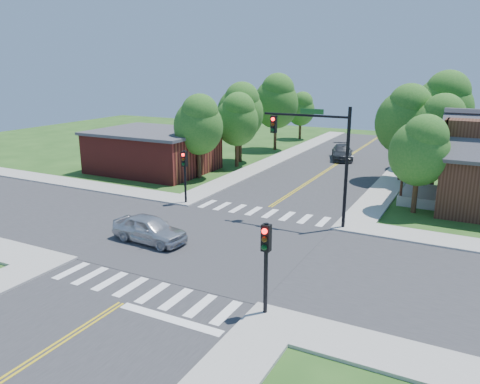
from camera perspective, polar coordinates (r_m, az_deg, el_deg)
The scene contains 25 objects.
ground at distance 25.76m, azimuth -3.16°, elevation -6.31°, with size 100.00×100.00×0.00m, color #224816.
road_ns at distance 25.75m, azimuth -3.16°, elevation -6.27°, with size 10.00×90.00×0.04m, color #2D2D30.
road_ew at distance 25.75m, azimuth -3.16°, elevation -6.26°, with size 90.00×10.00×0.04m, color #2D2D30.
intersection_patch at distance 25.76m, azimuth -3.16°, elevation -6.31°, with size 10.20×10.20×0.06m, color #2D2D30.
sidewalk_nw at distance 46.92m, azimuth -10.04°, elevation 3.50°, with size 40.00×40.00×0.14m.
crosswalk_north at distance 30.92m, azimuth 2.68°, elevation -2.47°, with size 8.85×2.00×0.01m.
crosswalk_south at distance 21.12m, azimuth -11.90°, elevation -11.58°, with size 8.85×2.00×0.01m.
centerline at distance 25.74m, azimuth -3.16°, elevation -6.21°, with size 0.30×90.00×0.01m.
stop_bar at distance 18.80m, azimuth -8.53°, elevation -15.15°, with size 4.60×0.45×0.09m, color white.
signal_mast_ne at distance 27.85m, azimuth 9.63°, elevation 5.52°, with size 5.30×0.42×7.20m.
signal_pole_se at distance 17.73m, azimuth 3.16°, elevation -7.32°, with size 0.34×0.42×3.80m.
signal_pole_nw at distance 32.40m, azimuth -6.77°, elevation 3.05°, with size 0.34×0.42×3.80m.
building_nw at distance 43.57m, azimuth -10.54°, elevation 5.00°, with size 10.40×8.40×3.73m.
tree_e_a at distance 32.04m, azimuth 21.17°, elevation 4.91°, with size 3.83×3.64×6.52m.
tree_e_b at distance 39.31m, azimuth 23.11°, elevation 7.34°, with size 4.37×4.15×7.42m.
tree_e_c at distance 46.41m, azimuth 23.57°, elevation 9.67°, with size 5.32×5.06×9.05m.
tree_e_d at distance 56.22m, azimuth 24.05°, elevation 9.00°, with size 4.12×3.91×7.01m.
tree_w_a at distance 39.71m, azimuth -5.05°, elevation 8.34°, with size 4.23×4.02×7.19m.
tree_w_b at distance 46.36m, azimuth 0.08°, elevation 9.98°, with size 4.65×4.42×7.90m.
tree_w_c at distance 53.37m, azimuth 4.45°, elevation 11.12°, with size 5.06×4.81×8.60m.
tree_w_d at distance 61.79m, azimuth 7.47°, elevation 10.11°, with size 3.62×3.44×6.15m.
tree_house at distance 40.53m, azimuth 19.59°, elevation 8.49°, with size 4.74×4.51×8.06m.
tree_bldg at distance 44.17m, azimuth -0.35°, elevation 8.99°, with size 4.15×3.95×7.06m.
car_silver at distance 26.13m, azimuth -10.98°, elevation -4.51°, with size 4.50×2.05×1.50m, color silver.
car_dgrey at distance 49.22m, azimuth 12.35°, elevation 4.70°, with size 3.46×5.38×1.45m, color #323438.
Camera 1 is at (12.26, -20.58, 9.47)m, focal length 35.00 mm.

